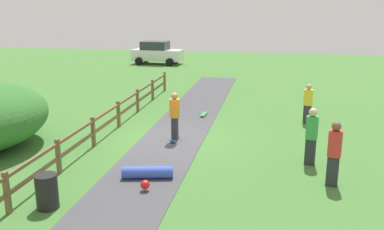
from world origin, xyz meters
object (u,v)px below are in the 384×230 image
object	(u,v)px
trash_bin	(47,191)
bystander_green	(312,134)
skateboard_loose	(204,114)
bystander_yellow	(308,102)
skater_fallen	(147,173)
bystander_red	(334,150)
parked_car_white	(157,53)
skater_riding	(175,114)

from	to	relation	value
trash_bin	bystander_green	world-z (taller)	bystander_green
skateboard_loose	bystander_yellow	distance (m)	4.66
skater_fallen	skateboard_loose	size ratio (longest dim) A/B	1.91
bystander_red	bystander_yellow	size ratio (longest dim) A/B	1.10
bystander_red	parked_car_white	xyz separation A→B (m)	(-11.51, 23.08, -0.10)
skater_riding	skater_fallen	xyz separation A→B (m)	(0.03, -3.69, -0.85)
skater_riding	skater_fallen	distance (m)	3.79
bystander_green	bystander_red	xyz separation A→B (m)	(0.49, -1.55, 0.01)
trash_bin	skater_riding	world-z (taller)	skater_riding
bystander_yellow	parked_car_white	world-z (taller)	parked_car_white
trash_bin	parked_car_white	size ratio (longest dim) A/B	0.21
skateboard_loose	bystander_yellow	bearing A→B (deg)	-4.32
trash_bin	skater_fallen	xyz separation A→B (m)	(1.97, 2.17, -0.25)
bystander_red	bystander_yellow	xyz separation A→B (m)	(-0.25, 6.54, -0.11)
skateboard_loose	bystander_red	size ratio (longest dim) A/B	0.43
trash_bin	skater_riding	distance (m)	6.20
bystander_yellow	skater_fallen	bearing A→B (deg)	-125.08
bystander_green	skater_fallen	bearing A→B (deg)	-155.65
trash_bin	parked_car_white	xyz separation A→B (m)	(-4.27, 25.86, 0.51)
skateboard_loose	parked_car_white	distance (m)	17.54
skateboard_loose	bystander_yellow	xyz separation A→B (m)	(4.57, -0.35, 0.86)
skater_riding	bystander_green	xyz separation A→B (m)	(4.80, -1.53, -0.01)
skateboard_loose	bystander_green	distance (m)	6.93
skater_fallen	bystander_yellow	bearing A→B (deg)	54.92
trash_bin	bystander_red	bearing A→B (deg)	21.01
skateboard_loose	parked_car_white	xyz separation A→B (m)	(-6.70, 16.19, 0.87)
skater_fallen	bystander_yellow	size ratio (longest dim) A/B	0.90
trash_bin	bystander_yellow	size ratio (longest dim) A/B	0.52
skater_riding	skater_fallen	bearing A→B (deg)	-89.57
skater_riding	bystander_red	world-z (taller)	bystander_red
bystander_yellow	trash_bin	bearing A→B (deg)	-126.87
skater_riding	skateboard_loose	world-z (taller)	skater_riding
trash_bin	skater_fallen	world-z (taller)	trash_bin
bystander_yellow	bystander_red	bearing A→B (deg)	-87.85
skater_fallen	bystander_red	world-z (taller)	bystander_red
skateboard_loose	skater_fallen	bearing A→B (deg)	-93.46
bystander_red	bystander_yellow	distance (m)	6.55
trash_bin	skater_fallen	distance (m)	2.94
bystander_green	bystander_red	bearing A→B (deg)	-72.32
skater_riding	bystander_red	size ratio (longest dim) A/B	0.97
bystander_yellow	bystander_green	bearing A→B (deg)	-92.85
trash_bin	parked_car_white	distance (m)	26.21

